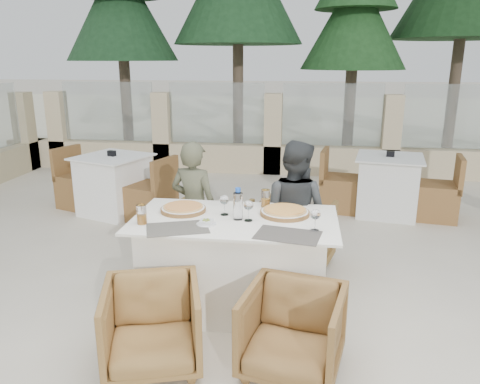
# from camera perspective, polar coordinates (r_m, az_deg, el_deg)

# --- Properties ---
(ground) EXTENTS (80.00, 80.00, 0.00)m
(ground) POSITION_cam_1_polar(r_m,az_deg,el_deg) (3.93, -1.11, -14.23)
(ground) COLOR beige
(ground) RESTS_ON ground
(sand_patch) EXTENTS (30.00, 16.00, 0.01)m
(sand_patch) POSITION_cam_1_polar(r_m,az_deg,el_deg) (17.47, 6.09, 9.42)
(sand_patch) COLOR #F5EEC9
(sand_patch) RESTS_ON ground
(perimeter_wall_far) EXTENTS (10.00, 0.34, 1.60)m
(perimeter_wall_far) POSITION_cam_1_polar(r_m,az_deg,el_deg) (8.26, 4.06, 7.75)
(perimeter_wall_far) COLOR beige
(perimeter_wall_far) RESTS_ON ground
(pine_far_left) EXTENTS (2.42, 2.42, 5.50)m
(pine_far_left) POSITION_cam_1_polar(r_m,az_deg,el_deg) (11.14, -14.28, 19.51)
(pine_far_left) COLOR #1B4021
(pine_far_left) RESTS_ON ground
(pine_centre) EXTENTS (2.20, 2.20, 5.00)m
(pine_centre) POSITION_cam_1_polar(r_m,az_deg,el_deg) (10.61, 13.74, 18.39)
(pine_centre) COLOR #204C21
(pine_centre) RESTS_ON ground
(dining_table) EXTENTS (1.60, 0.90, 0.77)m
(dining_table) POSITION_cam_1_polar(r_m,az_deg,el_deg) (3.81, -0.62, -8.70)
(dining_table) COLOR white
(dining_table) RESTS_ON ground
(placemat_near_left) EXTENTS (0.52, 0.43, 0.00)m
(placemat_near_left) POSITION_cam_1_polar(r_m,az_deg,el_deg) (3.49, -7.63, -4.40)
(placemat_near_left) COLOR #5B574E
(placemat_near_left) RESTS_ON dining_table
(placemat_near_right) EXTENTS (0.50, 0.38, 0.00)m
(placemat_near_right) POSITION_cam_1_polar(r_m,az_deg,el_deg) (3.34, 5.85, -5.24)
(placemat_near_right) COLOR #4F4A44
(placemat_near_right) RESTS_ON dining_table
(pizza_left) EXTENTS (0.39, 0.39, 0.05)m
(pizza_left) POSITION_cam_1_polar(r_m,az_deg,el_deg) (3.86, -6.93, -2.01)
(pizza_left) COLOR #C8551B
(pizza_left) RESTS_ON dining_table
(pizza_right) EXTENTS (0.40, 0.40, 0.05)m
(pizza_right) POSITION_cam_1_polar(r_m,az_deg,el_deg) (3.76, 5.48, -2.40)
(pizza_right) COLOR orange
(pizza_right) RESTS_ON dining_table
(water_bottle) EXTENTS (0.09, 0.09, 0.25)m
(water_bottle) POSITION_cam_1_polar(r_m,az_deg,el_deg) (3.61, -0.25, -1.44)
(water_bottle) COLOR #C2E0FF
(water_bottle) RESTS_ON dining_table
(wine_glass_centre) EXTENTS (0.08, 0.08, 0.18)m
(wine_glass_centre) POSITION_cam_1_polar(r_m,az_deg,el_deg) (3.72, -1.92, -1.46)
(wine_glass_centre) COLOR white
(wine_glass_centre) RESTS_ON dining_table
(wine_glass_near) EXTENTS (0.10, 0.10, 0.18)m
(wine_glass_near) POSITION_cam_1_polar(r_m,az_deg,el_deg) (3.59, 1.04, -2.14)
(wine_glass_near) COLOR silver
(wine_glass_near) RESTS_ON dining_table
(wine_glass_corner) EXTENTS (0.10, 0.10, 0.18)m
(wine_glass_corner) POSITION_cam_1_polar(r_m,az_deg,el_deg) (3.42, 9.16, -3.26)
(wine_glass_corner) COLOR white
(wine_glass_corner) RESTS_ON dining_table
(beer_glass_left) EXTENTS (0.09, 0.09, 0.15)m
(beer_glass_left) POSITION_cam_1_polar(r_m,az_deg,el_deg) (3.61, -11.90, -2.69)
(beer_glass_left) COLOR orange
(beer_glass_left) RESTS_ON dining_table
(beer_glass_right) EXTENTS (0.09, 0.09, 0.15)m
(beer_glass_right) POSITION_cam_1_polar(r_m,az_deg,el_deg) (3.93, 3.13, -0.78)
(beer_glass_right) COLOR orange
(beer_glass_right) RESTS_ON dining_table
(olive_dish) EXTENTS (0.13, 0.13, 0.04)m
(olive_dish) POSITION_cam_1_polar(r_m,az_deg,el_deg) (3.54, -4.14, -3.65)
(olive_dish) COLOR silver
(olive_dish) RESTS_ON dining_table
(armchair_far_left) EXTENTS (0.84, 0.85, 0.65)m
(armchair_far_left) POSITION_cam_1_polar(r_m,az_deg,el_deg) (4.58, -3.73, -5.17)
(armchair_far_left) COLOR olive
(armchair_far_left) RESTS_ON ground
(armchair_far_right) EXTENTS (0.87, 0.89, 0.66)m
(armchair_far_right) POSITION_cam_1_polar(r_m,az_deg,el_deg) (4.55, 6.49, -5.32)
(armchair_far_right) COLOR brown
(armchair_far_right) RESTS_ON ground
(armchair_near_left) EXTENTS (0.77, 0.78, 0.58)m
(armchair_near_left) POSITION_cam_1_polar(r_m,az_deg,el_deg) (3.24, -10.64, -15.72)
(armchair_near_left) COLOR olive
(armchair_near_left) RESTS_ON ground
(armchair_near_right) EXTENTS (0.73, 0.74, 0.57)m
(armchair_near_right) POSITION_cam_1_polar(r_m,az_deg,el_deg) (3.16, 6.42, -16.53)
(armchair_near_right) COLOR brown
(armchair_near_right) RESTS_ON ground
(diner_left) EXTENTS (0.52, 0.41, 1.26)m
(diner_left) POSITION_cam_1_polar(r_m,az_deg,el_deg) (4.38, -5.61, -1.96)
(diner_left) COLOR #52543D
(diner_left) RESTS_ON ground
(diner_right) EXTENTS (0.78, 0.71, 1.30)m
(diner_right) POSITION_cam_1_polar(r_m,az_deg,el_deg) (4.21, 6.55, -2.46)
(diner_right) COLOR #36393B
(diner_right) RESTS_ON ground
(bg_table_a) EXTENTS (1.82, 1.33, 0.77)m
(bg_table_a) POSITION_cam_1_polar(r_m,az_deg,el_deg) (6.32, -15.10, 0.84)
(bg_table_a) COLOR white
(bg_table_a) RESTS_ON ground
(bg_table_b) EXTENTS (1.75, 1.08, 0.77)m
(bg_table_b) POSITION_cam_1_polar(r_m,az_deg,el_deg) (6.36, 17.55, 0.74)
(bg_table_b) COLOR silver
(bg_table_b) RESTS_ON ground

